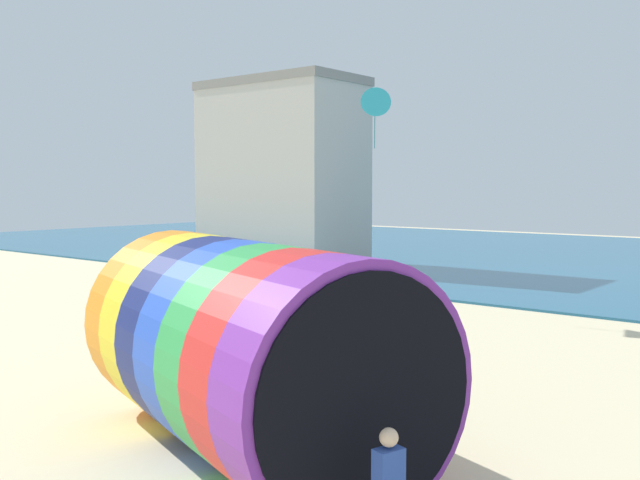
# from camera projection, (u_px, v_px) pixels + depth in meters

# --- Properties ---
(ground_plane) EXTENTS (120.00, 120.00, 0.00)m
(ground_plane) POSITION_uv_depth(u_px,v_px,m) (263.00, 472.00, 11.56)
(ground_plane) COLOR beige
(giant_inflatable_tube) EXTENTS (7.84, 5.75, 3.70)m
(giant_inflatable_tube) POSITION_uv_depth(u_px,v_px,m) (248.00, 348.00, 12.23)
(giant_inflatable_tube) COLOR orange
(giant_inflatable_tube) RESTS_ON ground
(kite_cyan_delta) EXTENTS (1.75, 1.80, 2.24)m
(kite_cyan_delta) POSITION_uv_depth(u_px,v_px,m) (375.00, 107.00, 26.99)
(kite_cyan_delta) COLOR #2DB2C6
(promenade_building) EXTENTS (9.47, 5.37, 10.78)m
(promenade_building) POSITION_uv_depth(u_px,v_px,m) (282.00, 173.00, 41.86)
(promenade_building) COLOR beige
(promenade_building) RESTS_ON ground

